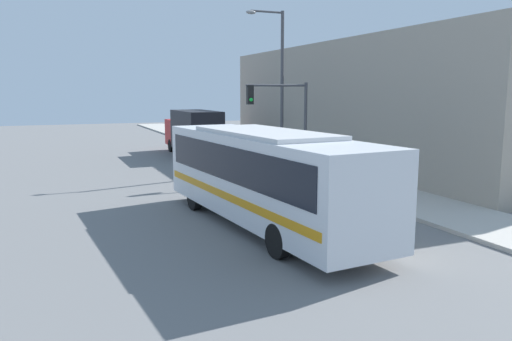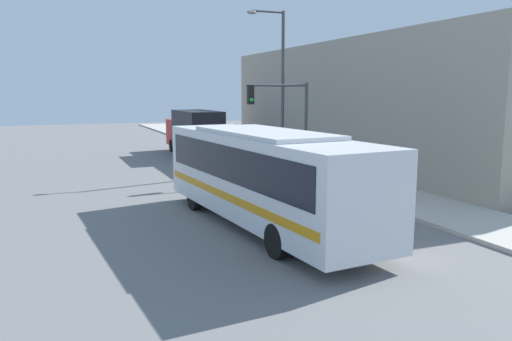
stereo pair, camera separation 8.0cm
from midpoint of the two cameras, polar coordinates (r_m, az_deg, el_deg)
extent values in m
plane|color=slate|center=(14.04, 7.43, -8.94)|extent=(120.00, 120.00, 0.00)
cube|color=#B7B2A8|center=(34.33, -0.45, 1.88)|extent=(3.32, 70.00, 0.13)
cube|color=#9E9384|center=(30.67, 12.35, 7.34)|extent=(6.00, 25.18, 7.09)
cube|color=silver|center=(15.83, 1.01, -0.53)|extent=(3.39, 10.65, 2.58)
cube|color=black|center=(15.76, 1.02, 1.13)|extent=(3.36, 9.82, 1.07)
cube|color=orange|center=(15.93, 1.01, -2.55)|extent=(3.40, 10.23, 0.24)
cube|color=silver|center=(15.66, 1.03, 4.31)|extent=(2.81, 5.93, 0.16)
cylinder|color=black|center=(19.40, -0.58, -2.43)|extent=(0.35, 0.95, 0.93)
cylinder|color=black|center=(18.51, -6.92, -3.05)|extent=(0.35, 0.95, 0.93)
cylinder|color=black|center=(14.34, 10.59, -6.68)|extent=(0.35, 0.95, 0.93)
cylinder|color=black|center=(13.11, 2.60, -8.03)|extent=(0.35, 0.95, 0.93)
cube|color=black|center=(33.76, -6.66, 4.58)|extent=(2.20, 5.41, 2.62)
cube|color=#B21919|center=(37.40, -8.26, 4.38)|extent=(2.09, 2.11, 1.85)
cylinder|color=black|center=(36.89, -9.51, 2.84)|extent=(0.25, 0.90, 0.90)
cylinder|color=black|center=(32.65, -7.73, 2.11)|extent=(0.25, 0.90, 0.90)
cylinder|color=red|center=(19.63, 15.06, -2.87)|extent=(0.25, 0.25, 0.49)
sphere|color=red|center=(19.57, 15.10, -1.95)|extent=(0.24, 0.24, 0.24)
cylinder|color=red|center=(19.52, 15.31, -2.87)|extent=(0.11, 0.15, 0.11)
cylinder|color=#47474C|center=(25.21, 5.81, 4.71)|extent=(0.16, 0.16, 4.63)
cylinder|color=#47474C|center=(24.42, 2.54, 9.70)|extent=(3.20, 0.11, 0.11)
cube|color=black|center=(23.85, -0.54, 8.64)|extent=(0.30, 0.24, 0.90)
sphere|color=#19D83F|center=(23.73, -0.41, 8.10)|extent=(0.18, 0.18, 0.18)
cylinder|color=#47474C|center=(25.11, 5.73, 0.55)|extent=(0.06, 0.06, 1.03)
cylinder|color=#4C4C51|center=(25.03, 5.75, 1.97)|extent=(0.14, 0.14, 0.22)
cylinder|color=#47474C|center=(27.78, 3.16, 9.09)|extent=(0.18, 0.18, 8.47)
cylinder|color=#47474C|center=(27.71, 1.43, 17.69)|extent=(1.85, 0.11, 0.11)
ellipsoid|color=gray|center=(27.34, -0.42, 17.64)|extent=(0.56, 0.28, 0.20)
cylinder|color=#23283D|center=(26.14, 6.33, 0.64)|extent=(0.28, 0.28, 0.82)
cylinder|color=black|center=(26.04, 6.35, 2.27)|extent=(0.34, 0.34, 0.68)
sphere|color=tan|center=(25.99, 6.37, 3.25)|extent=(0.22, 0.22, 0.22)
camera|label=1|loc=(0.04, -89.88, 0.02)|focal=35.00mm
camera|label=2|loc=(0.04, 90.12, -0.02)|focal=35.00mm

